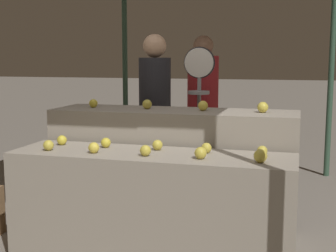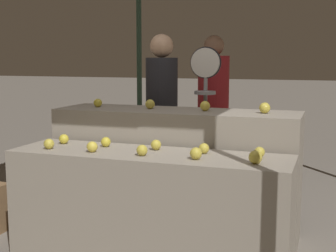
# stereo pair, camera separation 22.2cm
# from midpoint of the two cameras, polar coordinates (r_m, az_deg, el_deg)

# --- Properties ---
(display_counter_front) EXTENTS (1.98, 0.55, 0.81)m
(display_counter_front) POSITION_cam_midpoint_polar(r_m,az_deg,el_deg) (3.36, -0.42, -10.10)
(display_counter_front) COLOR gray
(display_counter_front) RESTS_ON ground_plane
(display_counter_back) EXTENTS (1.98, 0.55, 1.05)m
(display_counter_back) POSITION_cam_midpoint_polar(r_m,az_deg,el_deg) (3.87, 2.60, -5.78)
(display_counter_back) COLOR gray
(display_counter_back) RESTS_ON ground_plane
(apple_front_0) EXTENTS (0.08, 0.08, 0.08)m
(apple_front_0) POSITION_cam_midpoint_polar(r_m,az_deg,el_deg) (3.47, -12.55, -2.15)
(apple_front_0) COLOR gold
(apple_front_0) RESTS_ON display_counter_front
(apple_front_1) EXTENTS (0.08, 0.08, 0.08)m
(apple_front_1) POSITION_cam_midpoint_polar(r_m,az_deg,el_deg) (3.30, -7.34, -2.54)
(apple_front_1) COLOR yellow
(apple_front_1) RESTS_ON display_counter_front
(apple_front_2) EXTENTS (0.08, 0.08, 0.08)m
(apple_front_2) POSITION_cam_midpoint_polar(r_m,az_deg,el_deg) (3.15, -1.18, -2.99)
(apple_front_2) COLOR gold
(apple_front_2) RESTS_ON display_counter_front
(apple_front_3) EXTENTS (0.08, 0.08, 0.08)m
(apple_front_3) POSITION_cam_midpoint_polar(r_m,az_deg,el_deg) (3.05, 5.52, -3.36)
(apple_front_3) COLOR gold
(apple_front_3) RESTS_ON display_counter_front
(apple_front_4) EXTENTS (0.09, 0.09, 0.09)m
(apple_front_4) POSITION_cam_midpoint_polar(r_m,az_deg,el_deg) (2.98, 12.73, -3.74)
(apple_front_4) COLOR gold
(apple_front_4) RESTS_ON display_counter_front
(apple_front_5) EXTENTS (0.07, 0.07, 0.07)m
(apple_front_5) POSITION_cam_midpoint_polar(r_m,az_deg,el_deg) (3.66, -10.90, -1.57)
(apple_front_5) COLOR gold
(apple_front_5) RESTS_ON display_counter_front
(apple_front_6) EXTENTS (0.07, 0.07, 0.07)m
(apple_front_6) POSITION_cam_midpoint_polar(r_m,az_deg,el_deg) (3.49, -5.79, -1.95)
(apple_front_6) COLOR gold
(apple_front_6) RESTS_ON display_counter_front
(apple_front_7) EXTENTS (0.08, 0.08, 0.08)m
(apple_front_7) POSITION_cam_midpoint_polar(r_m,az_deg,el_deg) (3.35, 0.42, -2.32)
(apple_front_7) COLOR gold
(apple_front_7) RESTS_ON display_counter_front
(apple_front_8) EXTENTS (0.07, 0.07, 0.07)m
(apple_front_8) POSITION_cam_midpoint_polar(r_m,az_deg,el_deg) (3.24, 6.36, -2.74)
(apple_front_8) COLOR gold
(apple_front_8) RESTS_ON display_counter_front
(apple_front_9) EXTENTS (0.07, 0.07, 0.07)m
(apple_front_9) POSITION_cam_midpoint_polar(r_m,az_deg,el_deg) (3.18, 13.07, -3.13)
(apple_front_9) COLOR gold
(apple_front_9) RESTS_ON display_counter_front
(apple_back_0) EXTENTS (0.07, 0.07, 0.07)m
(apple_back_0) POSITION_cam_midpoint_polar(r_m,az_deg,el_deg) (4.03, -6.99, 2.80)
(apple_back_0) COLOR gold
(apple_back_0) RESTS_ON display_counter_back
(apple_back_1) EXTENTS (0.08, 0.08, 0.08)m
(apple_back_1) POSITION_cam_midpoint_polar(r_m,az_deg,el_deg) (3.86, -0.55, 2.67)
(apple_back_1) COLOR gold
(apple_back_1) RESTS_ON display_counter_back
(apple_back_2) EXTENTS (0.08, 0.08, 0.08)m
(apple_back_2) POSITION_cam_midpoint_polar(r_m,az_deg,el_deg) (3.73, 6.25, 2.44)
(apple_back_2) COLOR yellow
(apple_back_2) RESTS_ON display_counter_back
(apple_back_3) EXTENTS (0.08, 0.08, 0.08)m
(apple_back_3) POSITION_cam_midpoint_polar(r_m,az_deg,el_deg) (3.64, 13.44, 2.15)
(apple_back_3) COLOR gold
(apple_back_3) RESTS_ON display_counter_back
(produce_scale) EXTENTS (0.29, 0.20, 1.57)m
(produce_scale) POSITION_cam_midpoint_polar(r_m,az_deg,el_deg) (4.37, 6.02, 4.06)
(produce_scale) COLOR #99999E
(produce_scale) RESTS_ON ground_plane
(person_vendor_at_scale) EXTENTS (0.40, 0.40, 1.69)m
(person_vendor_at_scale) POSITION_cam_midpoint_polar(r_m,az_deg,el_deg) (4.52, 0.64, 2.29)
(person_vendor_at_scale) COLOR #2D2D38
(person_vendor_at_scale) RESTS_ON ground_plane
(person_customer_left) EXTENTS (0.44, 0.44, 1.72)m
(person_customer_left) POSITION_cam_midpoint_polar(r_m,az_deg,el_deg) (5.31, 6.74, 3.13)
(person_customer_left) COLOR #2D2D38
(person_customer_left) RESTS_ON ground_plane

